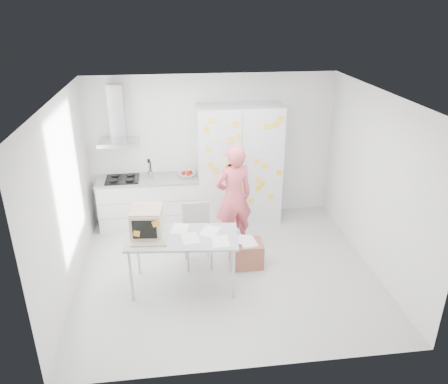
{
  "coord_description": "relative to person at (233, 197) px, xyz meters",
  "views": [
    {
      "loc": [
        -0.76,
        -5.69,
        3.86
      ],
      "look_at": [
        0.04,
        0.61,
        1.06
      ],
      "focal_mm": 35.0,
      "sensor_mm": 36.0,
      "label": 1
    }
  ],
  "objects": [
    {
      "name": "ceiling",
      "position": [
        -0.22,
        -0.75,
        1.81
      ],
      "size": [
        4.5,
        4.0,
        0.02
      ],
      "primitive_type": "cube",
      "color": "white",
      "rests_on": "walls"
    },
    {
      "name": "walls",
      "position": [
        -0.22,
        -0.03,
        0.46
      ],
      "size": [
        4.52,
        4.01,
        2.7
      ],
      "color": "white",
      "rests_on": "ground"
    },
    {
      "name": "person",
      "position": [
        0.0,
        0.0,
        0.0
      ],
      "size": [
        0.74,
        0.58,
        1.78
      ],
      "primitive_type": "imported",
      "rotation": [
        0.0,
        0.0,
        3.4
      ],
      "color": "#EC5B68",
      "rests_on": "ground"
    },
    {
      "name": "floor",
      "position": [
        -0.22,
        -0.75,
        -0.9
      ],
      "size": [
        4.5,
        4.0,
        0.02
      ],
      "primitive_type": "cube",
      "color": "silver",
      "rests_on": "ground"
    },
    {
      "name": "desk",
      "position": [
        -1.19,
        -1.0,
        0.04
      ],
      "size": [
        1.61,
        0.91,
        1.23
      ],
      "rotation": [
        0.0,
        0.0,
        -0.1
      ],
      "color": "#ABB3B6",
      "rests_on": "ground"
    },
    {
      "name": "cardboard_box",
      "position": [
        0.11,
        -0.65,
        -0.68
      ],
      "size": [
        0.5,
        0.41,
        0.44
      ],
      "rotation": [
        0.0,
        0.0,
        0.0
      ],
      "color": "#A25F46",
      "rests_on": "ground"
    },
    {
      "name": "tall_cabinet",
      "position": [
        0.23,
        0.92,
        0.21
      ],
      "size": [
        1.5,
        0.68,
        2.2
      ],
      "color": "silver",
      "rests_on": "ground"
    },
    {
      "name": "range_hood",
      "position": [
        -1.87,
        1.09,
        1.07
      ],
      "size": [
        0.7,
        0.48,
        1.01
      ],
      "color": "silver",
      "rests_on": "walls"
    },
    {
      "name": "counter_run",
      "position": [
        -1.41,
        0.95,
        -0.42
      ],
      "size": [
        1.84,
        0.63,
        1.28
      ],
      "color": "white",
      "rests_on": "ground"
    },
    {
      "name": "chair",
      "position": [
        -0.64,
        -0.46,
        -0.33
      ],
      "size": [
        0.47,
        0.47,
        0.99
      ],
      "rotation": [
        0.0,
        0.0,
        0.06
      ],
      "color": "#ABABA9",
      "rests_on": "ground"
    }
  ]
}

